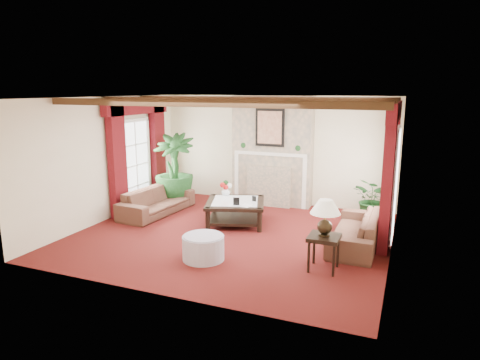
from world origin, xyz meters
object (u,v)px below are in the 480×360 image
at_px(sofa_right, 356,225).
at_px(coffee_table, 235,212).
at_px(side_table, 324,253).
at_px(sofa_left, 157,197).
at_px(ottoman, 203,248).
at_px(potted_palm, 175,184).

relative_size(sofa_right, coffee_table, 1.67).
bearing_deg(side_table, sofa_left, 157.82).
bearing_deg(sofa_right, ottoman, -53.82).
relative_size(sofa_right, ottoman, 2.85).
xyz_separation_m(coffee_table, ottoman, (0.26, -2.05, -0.04)).
xyz_separation_m(sofa_left, side_table, (4.23, -1.73, -0.11)).
bearing_deg(sofa_left, potted_palm, 8.54).
relative_size(potted_palm, ottoman, 2.76).
bearing_deg(ottoman, sofa_right, 35.96).
bearing_deg(sofa_left, side_table, -107.42).
xyz_separation_m(sofa_left, coffee_table, (1.99, -0.02, -0.15)).
height_order(potted_palm, ottoman, potted_palm).
relative_size(sofa_left, ottoman, 2.91).
relative_size(sofa_left, side_table, 3.60).
bearing_deg(potted_palm, sofa_left, -86.23).
bearing_deg(side_table, potted_palm, 148.37).
distance_m(potted_palm, coffee_table, 2.27).
bearing_deg(ottoman, coffee_table, 97.26).
bearing_deg(potted_palm, sofa_right, -15.74).
relative_size(sofa_left, coffee_table, 1.71).
distance_m(sofa_right, coffee_table, 2.61).
distance_m(sofa_left, coffee_table, 2.00).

